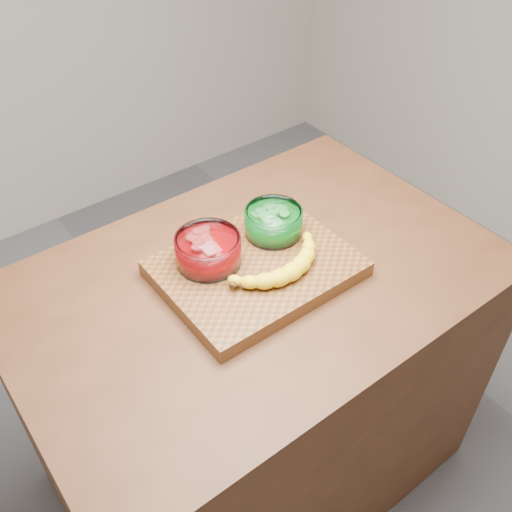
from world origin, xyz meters
TOP-DOWN VIEW (x-y plane):
  - ground at (0.00, 0.00)m, footprint 3.50×3.50m
  - counter at (0.00, 0.00)m, footprint 1.20×0.80m
  - cutting_board at (0.00, 0.00)m, footprint 0.45×0.35m
  - bowl_red at (-0.09, 0.07)m, footprint 0.16×0.16m
  - bowl_green at (0.10, 0.06)m, footprint 0.15×0.15m
  - banana at (0.03, -0.06)m, footprint 0.30×0.14m

SIDE VIEW (x-z plane):
  - ground at x=0.00m, z-range 0.00..0.00m
  - counter at x=0.00m, z-range 0.00..0.90m
  - cutting_board at x=0.00m, z-range 0.90..0.94m
  - banana at x=0.03m, z-range 0.94..0.98m
  - bowl_green at x=0.10m, z-range 0.94..1.01m
  - bowl_red at x=-0.09m, z-range 0.94..1.01m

